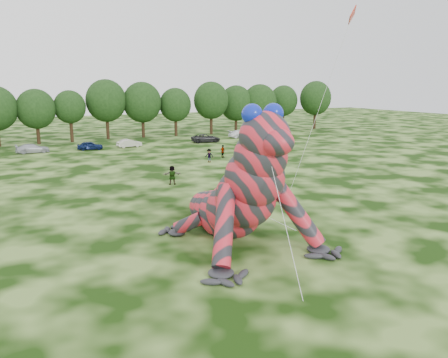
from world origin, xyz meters
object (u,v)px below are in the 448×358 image
at_px(flying_kite, 347,30).
at_px(tree_13, 211,108).
at_px(tree_12, 176,112).
at_px(car_3, 33,148).
at_px(car_6, 206,138).
at_px(spectator_5, 172,175).
at_px(tree_10, 107,109).
at_px(tree_9, 70,116).
at_px(tree_11, 142,110).
at_px(car_4, 90,146).
at_px(tree_17, 315,105).
at_px(tree_16, 283,107).
at_px(car_7, 241,134).
at_px(car_5, 129,143).
at_px(spectator_3, 223,151).
at_px(tree_8, 37,117).
at_px(spectator_2, 209,156).
at_px(tree_14, 236,109).
at_px(tree_15, 260,108).
at_px(inflatable_gecko, 224,169).

relative_size(flying_kite, tree_13, 1.52).
distance_m(tree_12, car_3, 28.09).
relative_size(car_6, spectator_5, 2.59).
height_order(tree_10, tree_13, tree_10).
bearing_deg(tree_12, tree_9, -178.81).
relative_size(tree_11, car_4, 2.68).
xyz_separation_m(tree_17, car_4, (-49.78, -9.97, -4.51)).
distance_m(tree_16, car_7, 18.94).
relative_size(tree_12, car_5, 2.35).
distance_m(tree_13, spectator_3, 28.03).
bearing_deg(tree_17, tree_8, 179.67).
height_order(car_3, spectator_3, spectator_3).
bearing_deg(tree_16, spectator_2, -136.26).
bearing_deg(tree_9, tree_14, 2.43).
xyz_separation_m(tree_10, spectator_5, (-2.11, -39.13, -4.30)).
bearing_deg(tree_15, car_5, -159.95).
xyz_separation_m(tree_14, spectator_5, (-28.17, -39.28, -3.75)).
xyz_separation_m(car_5, car_7, (21.61, 2.91, 0.07)).
distance_m(inflatable_gecko, tree_16, 69.48).
xyz_separation_m(tree_8, tree_11, (18.00, 1.21, 0.56)).
distance_m(car_4, car_6, 19.09).
distance_m(tree_9, tree_13, 26.08).
bearing_deg(car_4, inflatable_gecko, -171.66).
xyz_separation_m(tree_11, car_5, (-5.67, -11.50, -4.40)).
distance_m(inflatable_gecko, tree_10, 54.62).
bearing_deg(tree_9, tree_16, 2.61).
bearing_deg(car_4, tree_8, 38.58).
bearing_deg(tree_16, tree_17, -22.63).
relative_size(flying_kite, tree_14, 1.64).
xyz_separation_m(car_3, spectator_3, (22.56, -15.81, 0.20)).
xyz_separation_m(inflatable_gecko, car_4, (-1.17, 42.58, -3.74)).
relative_size(inflatable_gecko, tree_14, 1.86).
bearing_deg(tree_9, inflatable_gecko, -87.56).
bearing_deg(tree_9, flying_kite, -76.86).
bearing_deg(tree_15, tree_12, -179.90).
xyz_separation_m(car_7, spectator_3, (-12.91, -18.20, 0.15)).
relative_size(tree_9, tree_15, 0.90).
distance_m(inflatable_gecko, car_3, 44.19).
height_order(tree_10, tree_15, tree_10).
relative_size(tree_10, car_7, 2.17).
relative_size(tree_11, tree_12, 1.12).
bearing_deg(inflatable_gecko, tree_17, 43.99).
xyz_separation_m(flying_kite, tree_9, (-12.29, 52.66, -9.13)).
height_order(tree_9, car_5, tree_9).
bearing_deg(tree_12, tree_13, -4.92).
height_order(flying_kite, car_7, flying_kite).
xyz_separation_m(tree_13, spectator_3, (-10.31, -25.72, -4.21)).
bearing_deg(tree_13, spectator_2, -115.51).
bearing_deg(tree_14, spectator_2, -123.61).
relative_size(tree_16, car_5, 2.45).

